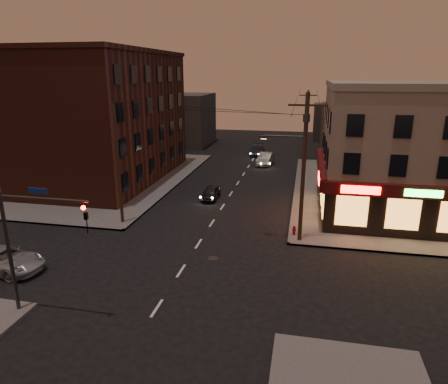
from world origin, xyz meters
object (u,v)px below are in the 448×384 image
(fire_hydrant, at_px, (294,230))
(sedan_far, at_px, (257,150))
(suv_cross, at_px, (3,260))
(sedan_mid, at_px, (265,159))
(sedan_near, at_px, (211,193))

(fire_hydrant, bearing_deg, sedan_far, 102.21)
(suv_cross, relative_size, sedan_far, 1.06)
(sedan_mid, xyz_separation_m, fire_hydrant, (4.46, -22.86, -0.23))
(sedan_near, height_order, sedan_far, sedan_far)
(sedan_near, relative_size, sedan_far, 0.72)
(sedan_mid, bearing_deg, sedan_far, 112.30)
(sedan_far, bearing_deg, suv_cross, -108.79)
(sedan_mid, distance_m, fire_hydrant, 23.29)
(suv_cross, distance_m, fire_hydrant, 18.83)
(suv_cross, height_order, sedan_mid, sedan_mid)
(suv_cross, xyz_separation_m, fire_hydrant, (16.74, 8.62, -0.18))
(sedan_mid, relative_size, fire_hydrant, 6.70)
(sedan_far, height_order, fire_hydrant, sedan_far)
(fire_hydrant, bearing_deg, sedan_near, 136.67)
(sedan_near, distance_m, sedan_mid, 15.77)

